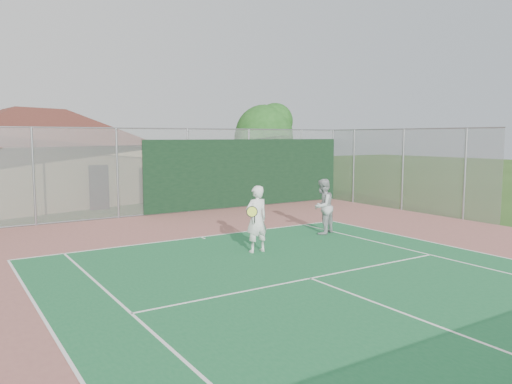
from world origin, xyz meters
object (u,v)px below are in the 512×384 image
clubhouse (36,147)px  player_grey_back (323,207)px  player_white_front (257,220)px  tree (266,136)px

clubhouse → player_grey_back: clubhouse is taller
player_white_front → player_grey_back: player_white_front is taller
clubhouse → tree: size_ratio=2.86×
tree → player_white_front: 12.66m
clubhouse → player_grey_back: (6.43, -13.23, -1.79)m
tree → player_grey_back: size_ratio=2.73×
tree → player_white_front: bearing=-125.0°
tree → player_white_front: tree is taller
player_white_front → clubhouse: bearing=-78.2°
clubhouse → player_white_front: (3.21, -14.25, -1.76)m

